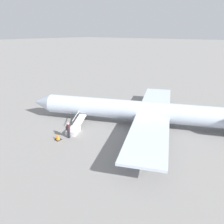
% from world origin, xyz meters
% --- Properties ---
extents(ground_plane, '(600.00, 600.00, 0.00)m').
position_xyz_m(ground_plane, '(0.00, 0.00, 0.00)').
color(ground_plane, gray).
extents(airplane_main, '(28.16, 22.20, 6.10)m').
position_xyz_m(airplane_main, '(-0.80, -0.35, 1.82)').
color(airplane_main, silver).
rests_on(airplane_main, ground).
extents(boarding_stairs, '(2.54, 4.08, 1.58)m').
position_xyz_m(boarding_stairs, '(5.17, 6.28, 0.36)').
color(boarding_stairs, silver).
rests_on(boarding_stairs, ground).
extents(passenger, '(0.45, 0.57, 1.74)m').
position_xyz_m(passenger, '(4.46, 7.76, 1.00)').
color(passenger, '#23232D').
rests_on(passenger, ground).
extents(traffic_cone_near_stairs, '(0.60, 0.60, 0.66)m').
position_xyz_m(traffic_cone_near_stairs, '(5.02, 8.76, 0.31)').
color(traffic_cone_near_stairs, black).
rests_on(traffic_cone_near_stairs, ground).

